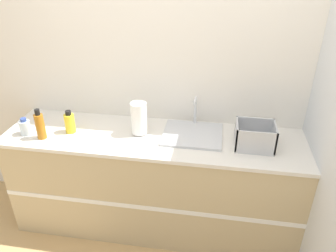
# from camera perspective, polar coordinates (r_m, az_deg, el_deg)

# --- Properties ---
(ground_plane) EXTENTS (12.00, 12.00, 0.00)m
(ground_plane) POSITION_cam_1_polar(r_m,az_deg,el_deg) (3.00, -3.42, -20.40)
(ground_plane) COLOR tan
(wall_back) EXTENTS (4.81, 0.06, 2.60)m
(wall_back) POSITION_cam_1_polar(r_m,az_deg,el_deg) (2.78, -1.27, 8.41)
(wall_back) COLOR silver
(wall_back) RESTS_ON ground_plane
(wall_right) EXTENTS (0.06, 2.63, 2.60)m
(wall_right) POSITION_cam_1_polar(r_m,az_deg,el_deg) (2.53, 25.83, 3.35)
(wall_right) COLOR silver
(wall_right) RESTS_ON ground_plane
(counter_cabinet) EXTENTS (2.43, 0.65, 0.93)m
(counter_cabinet) POSITION_cam_1_polar(r_m,az_deg,el_deg) (2.90, -2.34, -9.70)
(counter_cabinet) COLOR tan
(counter_cabinet) RESTS_ON ground_plane
(sink) EXTENTS (0.47, 0.42, 0.26)m
(sink) POSITION_cam_1_polar(r_m,az_deg,el_deg) (2.65, 4.31, -1.24)
(sink) COLOR silver
(sink) RESTS_ON counter_cabinet
(paper_towel_roll) EXTENTS (0.13, 0.13, 0.27)m
(paper_towel_roll) POSITION_cam_1_polar(r_m,az_deg,el_deg) (2.62, -5.09, 1.34)
(paper_towel_roll) COLOR #4C4C51
(paper_towel_roll) RESTS_ON counter_cabinet
(dish_rack) EXTENTS (0.29, 0.24, 0.19)m
(dish_rack) POSITION_cam_1_polar(r_m,az_deg,el_deg) (2.54, 14.85, -2.02)
(dish_rack) COLOR #B7BABF
(dish_rack) RESTS_ON counter_cabinet
(bottle_clear) EXTENTS (0.09, 0.09, 0.14)m
(bottle_clear) POSITION_cam_1_polar(r_m,az_deg,el_deg) (2.87, -23.64, -0.18)
(bottle_clear) COLOR silver
(bottle_clear) RESTS_ON counter_cabinet
(bottle_amber) EXTENTS (0.07, 0.07, 0.25)m
(bottle_amber) POSITION_cam_1_polar(r_m,az_deg,el_deg) (2.74, -21.38, 0.06)
(bottle_amber) COLOR #B26B19
(bottle_amber) RESTS_ON counter_cabinet
(bottle_yellow) EXTENTS (0.08, 0.08, 0.19)m
(bottle_yellow) POSITION_cam_1_polar(r_m,az_deg,el_deg) (2.77, -16.74, 0.55)
(bottle_yellow) COLOR yellow
(bottle_yellow) RESTS_ON counter_cabinet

